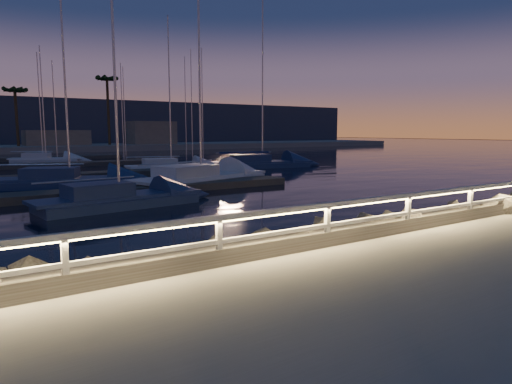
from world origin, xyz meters
TOP-DOWN VIEW (x-y plane):
  - ground at (0.00, 0.00)m, footprint 400.00×400.00m
  - harbor_water at (0.00, 31.22)m, footprint 400.00×440.00m
  - guard_rail at (-0.07, -0.00)m, footprint 44.11×0.12m
  - riprap at (4.31, 1.64)m, footprint 40.12×2.80m
  - floating_docks at (0.00, 32.50)m, footprint 22.00×36.00m
  - far_shore at (-0.12, 74.05)m, footprint 160.00×14.00m
  - palm_center at (2.00, 73.00)m, footprint 3.00×3.00m
  - palm_right at (16.00, 72.00)m, footprint 3.00×3.00m
  - sailboat_b at (-0.67, 11.97)m, footprint 7.69×3.24m
  - sailboat_c at (-0.97, 21.03)m, footprint 8.73×5.45m
  - sailboat_d at (6.22, 17.72)m, footprint 10.28×5.73m
  - sailboat_g at (8.55, 28.01)m, footprint 7.81×3.68m
  - sailboat_h at (17.17, 27.06)m, footprint 9.64×4.56m
  - sailboat_k at (1.48, 45.23)m, footprint 7.44×4.69m

SIDE VIEW (x-z plane):
  - harbor_water at x=0.00m, z-range -1.27..-0.67m
  - floating_docks at x=0.00m, z-range -0.60..-0.20m
  - riprap at x=4.31m, z-range -0.89..0.39m
  - sailboat_k at x=1.48m, z-range -6.35..5.94m
  - sailboat_g at x=8.55m, z-range -6.59..6.21m
  - sailboat_b at x=-0.67m, z-range -6.53..6.19m
  - sailboat_c at x=-0.97m, z-range -7.37..7.05m
  - sailboat_h at x=17.17m, z-range -8.02..7.72m
  - sailboat_d at x=6.22m, z-range -8.52..8.26m
  - ground at x=0.00m, z-range 0.00..0.00m
  - far_shore at x=-0.12m, z-range -2.31..2.89m
  - guard_rail at x=-0.07m, z-range 0.24..1.30m
  - palm_center at x=2.00m, z-range 3.93..13.63m
  - palm_right at x=16.00m, z-range 4.93..17.13m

